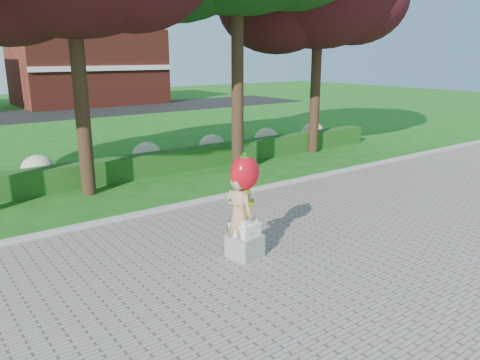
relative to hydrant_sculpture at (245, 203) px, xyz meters
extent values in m
plane|color=#165916|center=(0.98, 0.83, -1.26)|extent=(100.00, 100.00, 0.00)
cube|color=gray|center=(0.98, -3.17, -1.24)|extent=(40.00, 14.00, 0.04)
cube|color=#ADADA5|center=(0.98, 3.83, -1.19)|extent=(40.00, 0.18, 0.15)
cube|color=#1A4D16|center=(0.98, 7.83, -0.86)|extent=(24.00, 0.70, 0.80)
ellipsoid|color=beige|center=(-2.02, 8.83, -0.71)|extent=(1.10, 1.10, 0.99)
ellipsoid|color=beige|center=(1.98, 8.83, -0.71)|extent=(1.10, 1.10, 0.99)
ellipsoid|color=beige|center=(4.98, 8.83, -0.71)|extent=(1.10, 1.10, 0.99)
ellipsoid|color=beige|center=(7.98, 8.83, -0.71)|extent=(1.10, 1.10, 0.99)
ellipsoid|color=beige|center=(10.98, 8.83, -0.71)|extent=(1.10, 1.10, 0.99)
cube|color=black|center=(0.98, 28.83, -1.25)|extent=(50.00, 8.00, 0.02)
cube|color=maroon|center=(8.98, 34.83, 1.94)|extent=(12.00, 8.00, 6.40)
cylinder|color=black|center=(-1.02, 6.83, 1.82)|extent=(0.44, 0.44, 6.16)
cylinder|color=black|center=(4.48, 6.33, 2.38)|extent=(0.44, 0.44, 7.28)
cylinder|color=black|center=(9.48, 7.33, 1.68)|extent=(0.44, 0.44, 5.88)
ellipsoid|color=black|center=(7.90, 8.17, 5.04)|extent=(5.04, 5.04, 4.03)
ellipsoid|color=black|center=(10.95, 6.70, 5.25)|extent=(4.62, 4.62, 3.70)
cube|color=gray|center=(0.00, 0.00, -0.97)|extent=(0.72, 0.72, 0.50)
cube|color=silver|center=(0.00, 0.00, -0.58)|extent=(0.58, 0.58, 0.28)
cube|color=silver|center=(0.00, 0.00, -0.39)|extent=(0.46, 0.46, 0.10)
cylinder|color=olive|center=(0.00, 0.00, -0.05)|extent=(0.22, 0.22, 0.56)
ellipsoid|color=olive|center=(0.00, 0.00, 0.23)|extent=(0.26, 0.26, 0.18)
cylinder|color=olive|center=(-0.16, 0.00, 0.01)|extent=(0.12, 0.11, 0.11)
cylinder|color=olive|center=(0.16, 0.00, 0.01)|extent=(0.12, 0.11, 0.11)
cylinder|color=olive|center=(0.00, -0.15, 0.01)|extent=(0.12, 0.12, 0.12)
cylinder|color=olive|center=(0.00, 0.00, 0.31)|extent=(0.08, 0.08, 0.05)
ellipsoid|color=red|center=(0.00, 0.00, 0.66)|extent=(0.63, 0.56, 0.73)
ellipsoid|color=red|center=(-0.18, 0.00, 0.64)|extent=(0.31, 0.31, 0.47)
ellipsoid|color=red|center=(0.18, 0.00, 0.64)|extent=(0.31, 0.31, 0.47)
cylinder|color=#1B6116|center=(0.00, 0.00, 1.02)|extent=(0.10, 0.10, 0.12)
ellipsoid|color=#1B6116|center=(0.00, 0.00, 0.99)|extent=(0.24, 0.24, 0.08)
imported|color=tan|center=(-0.12, 0.05, -0.28)|extent=(0.65, 0.80, 1.88)
camera|label=1|loc=(-5.69, -7.47, 3.03)|focal=35.00mm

